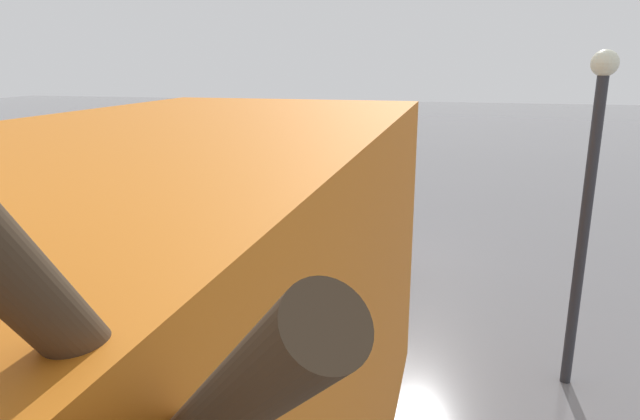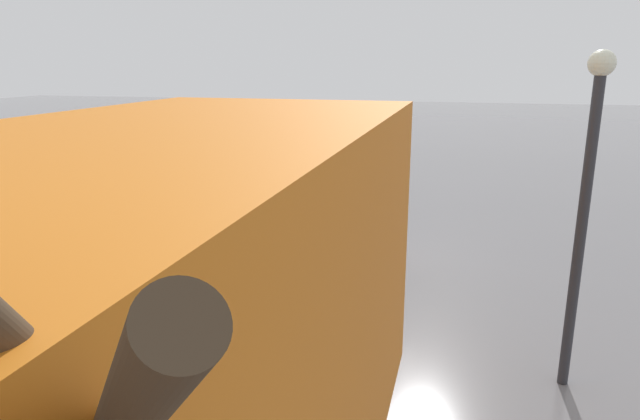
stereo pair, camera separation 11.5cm
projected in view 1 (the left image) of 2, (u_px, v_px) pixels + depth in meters
name	position (u px, v px, depth m)	size (l,w,h in m)	color
ground_plane	(351.00, 257.00, 11.09)	(90.00, 90.00, 0.00)	slate
slush_patch_far_side	(336.00, 246.00, 11.74)	(1.22, 1.22, 0.01)	#ADAFB5
cargo_van_parked_right	(180.00, 198.00, 10.85)	(2.31, 5.39, 2.60)	#B7BABF
shopping_cart_vendor	(342.00, 226.00, 11.16)	(0.76, 0.94, 1.04)	red
hand_dolly_boxes	(299.00, 218.00, 11.40)	(0.58, 0.75, 1.32)	#515156
pedestrian_pink_side	(330.00, 166.00, 11.99)	(1.04, 1.04, 2.15)	black
pedestrian_black_side	(376.00, 190.00, 9.73)	(1.04, 1.04, 2.15)	black
street_lamp	(589.00, 190.00, 6.17)	(0.28, 0.28, 3.86)	#2D2D33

